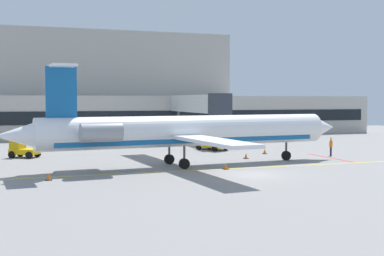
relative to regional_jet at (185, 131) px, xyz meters
name	(u,v)px	position (x,y,z in m)	size (l,w,h in m)	color
ground	(255,175)	(3.63, -6.64, -3.12)	(120.00, 120.00, 0.11)	gray
terminal_building	(149,95)	(7.31, 42.82, 3.54)	(68.09, 17.51, 17.10)	#B7B2A8
jet_bridge_west	(198,104)	(9.28, 22.87, 2.16)	(2.40, 19.50, 6.62)	silver
regional_jet	(185,131)	(0.00, 0.00, 0.00)	(32.13, 23.87, 8.61)	white
baggage_tug	(215,142)	(7.58, 12.17, -2.07)	(3.26, 4.24, 2.20)	#E5B20C
pushback_tractor	(22,149)	(-13.61, 11.61, -2.20)	(3.21, 2.95, 1.93)	#E5B20C
fuel_tank	(260,130)	(18.54, 22.66, -1.52)	(7.84, 3.47, 2.80)	white
marshaller	(331,146)	(17.09, 3.10, -2.08)	(0.49, 0.76, 1.94)	#191E33
safety_cone_alpha	(246,156)	(7.46, 3.39, -2.82)	(0.47, 0.47, 0.55)	orange
safety_cone_bravo	(265,152)	(11.29, 6.85, -2.82)	(0.47, 0.47, 0.55)	orange
safety_cone_charlie	(48,177)	(-11.89, -4.38, -2.82)	(0.47, 0.47, 0.55)	orange
safety_cone_delta	(226,166)	(2.60, -3.05, -2.82)	(0.47, 0.47, 0.55)	orange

